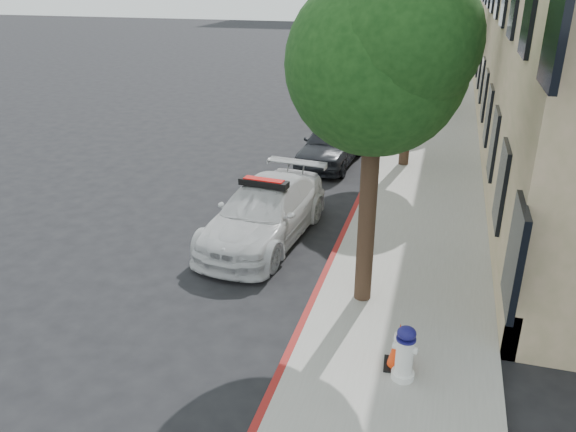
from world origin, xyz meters
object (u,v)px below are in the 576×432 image
Objects in this scene: fire_hydrant at (405,354)px; traffic_cone at (399,345)px; parked_car_mid at (332,143)px; parked_car_far at (391,79)px; police_car at (264,212)px.

fire_hydrant is 0.27m from traffic_cone.
parked_car_far is (0.53, 11.66, 0.08)m from parked_car_mid.
police_car reaches higher than traffic_cone.
parked_car_mid reaches higher than fire_hydrant.
parked_car_far reaches higher than police_car.
traffic_cone is (3.35, -3.90, -0.12)m from police_car.
fire_hydrant is (3.45, -4.15, -0.07)m from police_car.
parked_car_mid is at bearing -97.22° from parked_car_far.
parked_car_far reaches higher than traffic_cone.
parked_car_mid is 10.15m from traffic_cone.
police_car is 5.79m from parked_car_mid.
traffic_cone is at bearing -68.93° from parked_car_mid.
parked_car_mid is 4.38× the size of fire_hydrant.
parked_car_mid is 5.08× the size of traffic_cone.
parked_car_mid is at bearing 116.95° from fire_hydrant.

